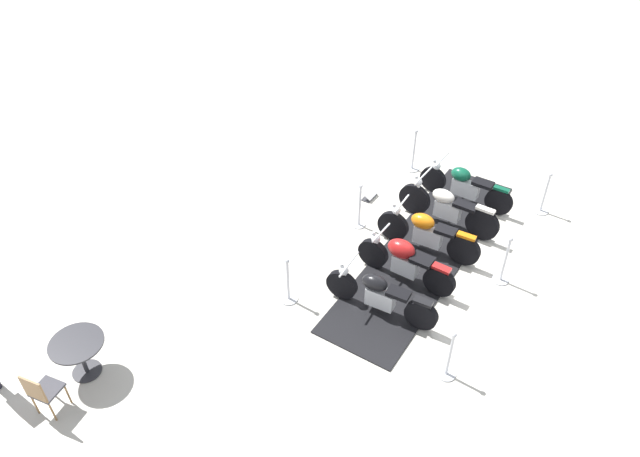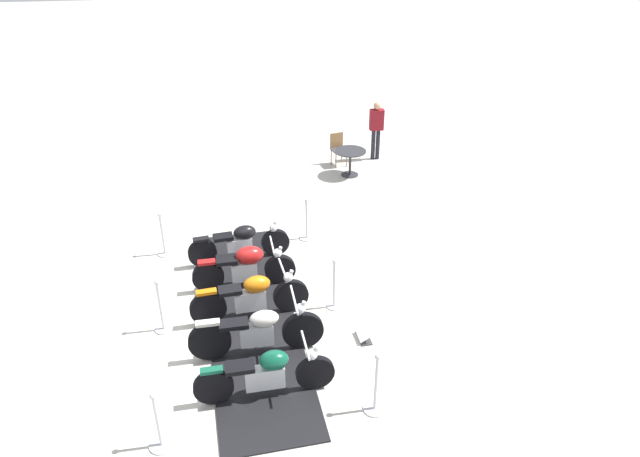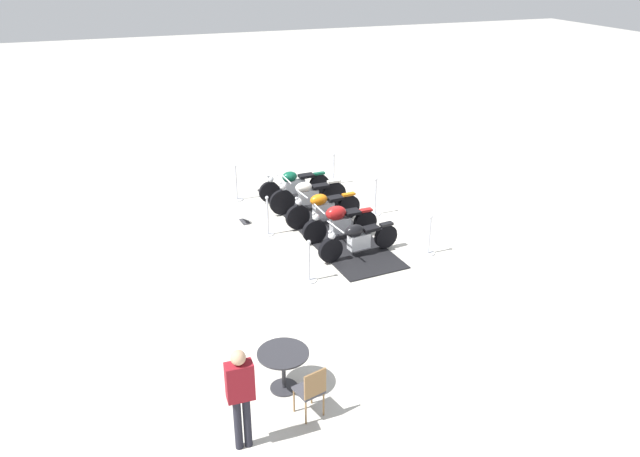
{
  "view_description": "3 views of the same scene",
  "coord_description": "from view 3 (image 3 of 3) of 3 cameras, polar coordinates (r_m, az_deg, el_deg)",
  "views": [
    {
      "loc": [
        3.8,
        -8.57,
        8.01
      ],
      "look_at": [
        -1.51,
        -1.61,
        0.9
      ],
      "focal_mm": 33.0,
      "sensor_mm": 36.0,
      "label": 1
    },
    {
      "loc": [
        -0.1,
        8.8,
        6.86
      ],
      "look_at": [
        -1.48,
        -1.37,
        1.03
      ],
      "focal_mm": 32.97,
      "sensor_mm": 36.0,
      "label": 2
    },
    {
      "loc": [
        -5.23,
        -14.06,
        6.84
      ],
      "look_at": [
        -0.83,
        -1.99,
        0.87
      ],
      "focal_mm": 34.26,
      "sensor_mm": 36.0,
      "label": 3
    }
  ],
  "objects": [
    {
      "name": "motorcycle_cream",
      "position": [
        17.13,
        -1.19,
        3.19
      ],
      "size": [
        2.29,
        0.8,
        1.04
      ],
      "rotation": [
        0.0,
        0.0,
        -3.09
      ],
      "color": "black",
      "rests_on": "display_platform"
    },
    {
      "name": "motorcycle_forest",
      "position": [
        17.99,
        -2.51,
        4.2
      ],
      "size": [
        2.2,
        0.67,
        0.91
      ],
      "rotation": [
        0.0,
        0.0,
        -3.08
      ],
      "color": "black",
      "rests_on": "display_platform"
    },
    {
      "name": "cafe_chair_near_table",
      "position": [
        9.87,
        -0.83,
        -14.76
      ],
      "size": [
        0.49,
        0.49,
        0.93
      ],
      "rotation": [
        0.0,
        0.0,
        1.83
      ],
      "color": "olive",
      "rests_on": "ground_plane"
    },
    {
      "name": "stanchion_right_rear",
      "position": [
        13.61,
        -1.02,
        -3.76
      ],
      "size": [
        0.34,
        0.34,
        1.02
      ],
      "color": "silver",
      "rests_on": "ground_plane"
    },
    {
      "name": "motorcycle_black",
      "position": [
        14.65,
        3.54,
        -0.97
      ],
      "size": [
        2.16,
        0.74,
        0.89
      ],
      "rotation": [
        0.0,
        0.0,
        -2.99
      ],
      "color": "black",
      "rests_on": "display_platform"
    },
    {
      "name": "cafe_table",
      "position": [
        10.4,
        -3.45,
        -12.27
      ],
      "size": [
        0.87,
        0.87,
        0.73
      ],
      "color": "#2D2D33",
      "rests_on": "ground_plane"
    },
    {
      "name": "motorcycle_copper",
      "position": [
        16.27,
        0.21,
        1.97
      ],
      "size": [
        2.19,
        0.68,
        0.98
      ],
      "rotation": [
        0.0,
        0.0,
        -3.02
      ],
      "color": "black",
      "rests_on": "display_platform"
    },
    {
      "name": "stanchion_left_mid",
      "position": [
        17.02,
        5.19,
        2.43
      ],
      "size": [
        0.32,
        0.32,
        1.09
      ],
      "color": "silver",
      "rests_on": "ground_plane"
    },
    {
      "name": "bystander_person",
      "position": [
        9.11,
        -7.45,
        -14.82
      ],
      "size": [
        0.41,
        0.23,
        1.74
      ],
      "rotation": [
        0.0,
        0.0,
        1.55
      ],
      "color": "#23232D",
      "rests_on": "ground_plane"
    },
    {
      "name": "stanchion_right_mid",
      "position": [
        15.78,
        -4.9,
        0.7
      ],
      "size": [
        0.29,
        0.29,
        1.08
      ],
      "color": "silver",
      "rests_on": "ground_plane"
    },
    {
      "name": "info_placard",
      "position": [
        16.71,
        -7.04,
        0.82
      ],
      "size": [
        0.27,
        0.43,
        0.22
      ],
      "rotation": [
        0.0,
        0.0,
        1.65
      ],
      "color": "#333338",
      "rests_on": "ground_plane"
    },
    {
      "name": "display_platform",
      "position": [
        16.48,
        0.33,
        0.47
      ],
      "size": [
        2.08,
        6.34,
        0.03
      ],
      "primitive_type": "cube",
      "rotation": [
        0.0,
        0.0,
        -1.49
      ],
      "color": "black",
      "rests_on": "ground_plane"
    },
    {
      "name": "stanchion_right_front",
      "position": [
        18.13,
        -7.8,
        3.64
      ],
      "size": [
        0.36,
        0.36,
        1.1
      ],
      "color": "silver",
      "rests_on": "ground_plane"
    },
    {
      "name": "stanchion_left_front",
      "position": [
        19.22,
        1.29,
        5.02
      ],
      "size": [
        0.36,
        0.36,
        1.02
      ],
      "color": "silver",
      "rests_on": "ground_plane"
    },
    {
      "name": "motorcycle_maroon",
      "position": [
        15.44,
        1.78,
        0.69
      ],
      "size": [
        2.05,
        0.66,
        0.92
      ],
      "rotation": [
        0.0,
        0.0,
        -3.09
      ],
      "color": "black",
      "rests_on": "display_platform"
    },
    {
      "name": "ground_plane",
      "position": [
        16.49,
        0.33,
        0.42
      ],
      "size": [
        80.0,
        80.0,
        0.0
      ],
      "primitive_type": "plane",
      "color": "beige"
    },
    {
      "name": "stanchion_left_rear",
      "position": [
        15.01,
        10.15,
        -1.22
      ],
      "size": [
        0.33,
        0.33,
        1.02
      ],
      "color": "silver",
      "rests_on": "ground_plane"
    }
  ]
}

